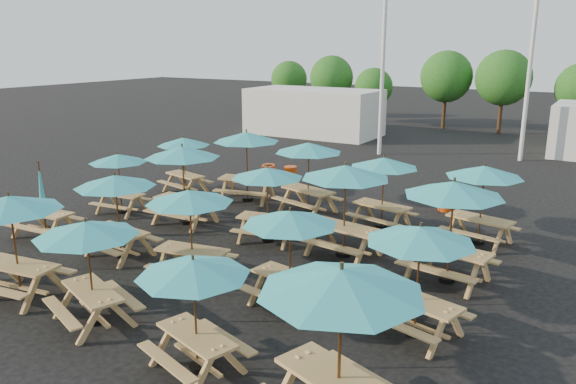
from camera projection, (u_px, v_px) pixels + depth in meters
The scene contains 32 objects.
ground at pixel (261, 240), 16.23m from camera, with size 120.00×120.00×0.00m, color black.
picnic_unit_1 at pixel (43, 206), 16.34m from camera, with size 1.88×1.67×2.27m.
picnic_unit_2 at pixel (118, 162), 18.40m from camera, with size 2.06×2.06×2.03m.
picnic_unit_3 at pixel (184, 145), 20.99m from camera, with size 2.38×2.38×2.13m.
picnic_unit_4 at pixel (10, 209), 12.07m from camera, with size 2.48×2.48×2.37m.
picnic_unit_5 at pixel (115, 185), 14.51m from camera, with size 2.30×2.30×2.25m.
picnic_unit_6 at pixel (182, 156), 17.18m from camera, with size 2.35×2.35×2.49m.
picnic_unit_7 at pixel (246, 141), 19.78m from camera, with size 2.83×2.83×2.53m.
picnic_unit_8 at pixel (87, 235), 10.94m from camera, with size 2.61×2.61×2.19m.
picnic_unit_9 at pixel (190, 201), 13.12m from camera, with size 2.37×2.37×2.23m.
picnic_unit_10 at pixel (267, 177), 15.67m from camera, with size 2.37×2.37×2.19m.
picnic_unit_11 at pixel (308, 151), 18.40m from camera, with size 2.74×2.74×2.40m.
picnic_unit_12 at pixel (193, 274), 9.32m from camera, with size 2.42×2.42×2.08m.
picnic_unit_13 at pixel (290, 223), 11.67m from camera, with size 2.34×2.34×2.18m.
picnic_unit_14 at pixel (345, 177), 14.48m from camera, with size 2.63×2.63×2.51m.
picnic_unit_15 at pixel (384, 166), 16.84m from camera, with size 2.44×2.44×2.23m.
picnic_unit_16 at pixel (341, 290), 7.72m from camera, with size 3.03×3.03×2.56m.
picnic_unit_17 at pixel (420, 240), 10.47m from camera, with size 2.54×2.54×2.24m.
picnic_unit_18 at pixel (454, 194), 12.87m from camera, with size 2.65×2.65×2.49m.
picnic_unit_19 at pixel (484, 176), 15.46m from camera, with size 2.52×2.52×2.28m.
waste_bin_0 at pixel (269, 174), 22.57m from camera, with size 0.51×0.51×0.81m, color #D5430C.
waste_bin_1 at pixel (268, 176), 22.34m from camera, with size 0.51×0.51×0.81m, color #D5430C.
waste_bin_2 at pixel (291, 176), 22.23m from camera, with size 0.51×0.51×0.81m, color #D5430C.
waste_bin_3 at pixel (446, 199), 19.00m from camera, with size 0.51×0.51×0.81m, color #D5430C.
mast_0 at pixel (384, 33), 27.31m from camera, with size 0.20×0.20×12.00m, color silver.
mast_1 at pixel (534, 32), 25.75m from camera, with size 0.20×0.20×12.00m, color silver.
event_tent_0 at pixel (314, 112), 34.78m from camera, with size 8.00×4.00×2.80m, color silver.
tree_0 at pixel (289, 79), 43.43m from camera, with size 2.80×2.80×4.24m.
tree_1 at pixel (331, 78), 40.09m from camera, with size 3.11×3.11×4.72m.
tree_2 at pixel (374, 87), 38.36m from camera, with size 2.59×2.59×3.93m.
tree_3 at pixel (446, 77), 36.74m from camera, with size 3.36×3.36×5.09m.
tree_4 at pixel (504, 78), 34.54m from camera, with size 3.41×3.41×5.17m.
Camera 1 is at (8.52, -12.77, 5.50)m, focal length 35.00 mm.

